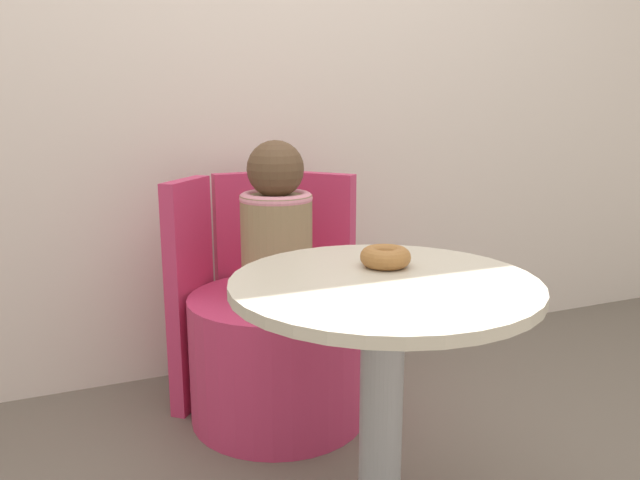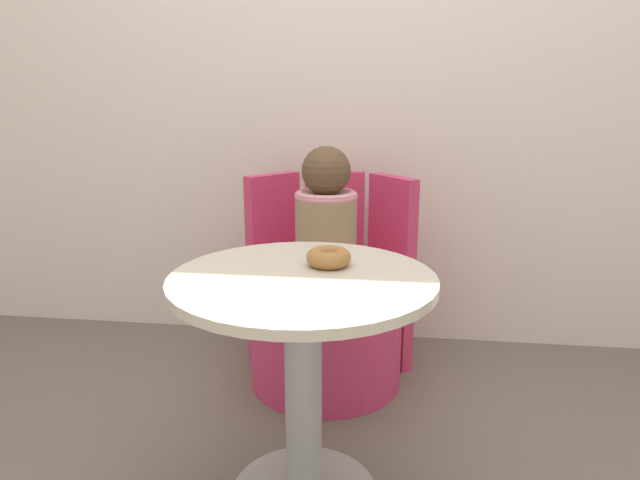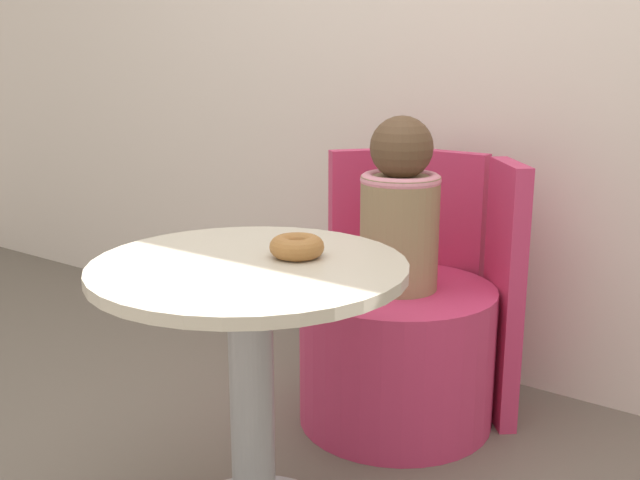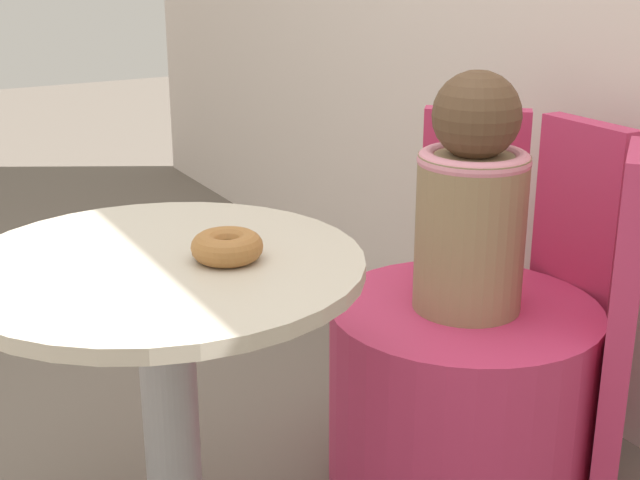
{
  "view_description": "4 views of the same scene",
  "coord_description": "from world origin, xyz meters",
  "px_view_note": "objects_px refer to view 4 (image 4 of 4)",
  "views": [
    {
      "loc": [
        -0.68,
        -1.1,
        0.99
      ],
      "look_at": [
        -0.07,
        0.34,
        0.65
      ],
      "focal_mm": 35.0,
      "sensor_mm": 36.0,
      "label": 1
    },
    {
      "loc": [
        0.15,
        -1.29,
        1.06
      ],
      "look_at": [
        -0.06,
        0.34,
        0.63
      ],
      "focal_mm": 32.0,
      "sensor_mm": 36.0,
      "label": 2
    },
    {
      "loc": [
        0.93,
        -1.09,
        1.05
      ],
      "look_at": [
        -0.13,
        0.36,
        0.59
      ],
      "focal_mm": 42.0,
      "sensor_mm": 36.0,
      "label": 3
    },
    {
      "loc": [
        1.24,
        -0.42,
        1.12
      ],
      "look_at": [
        -0.02,
        0.29,
        0.63
      ],
      "focal_mm": 50.0,
      "sensor_mm": 36.0,
      "label": 4
    }
  ],
  "objects_px": {
    "child_figure": "(472,201)",
    "donut": "(227,247)",
    "round_table": "(168,364)",
    "tub_chair": "(461,394)"
  },
  "relations": [
    {
      "from": "donut",
      "to": "child_figure",
      "type": "bearing_deg",
      "value": 97.41
    },
    {
      "from": "round_table",
      "to": "donut",
      "type": "distance_m",
      "value": 0.23
    },
    {
      "from": "tub_chair",
      "to": "child_figure",
      "type": "xyz_separation_m",
      "value": [
        0.0,
        0.0,
        0.43
      ]
    },
    {
      "from": "round_table",
      "to": "child_figure",
      "type": "distance_m",
      "value": 0.67
    },
    {
      "from": "child_figure",
      "to": "donut",
      "type": "height_order",
      "value": "child_figure"
    },
    {
      "from": "child_figure",
      "to": "tub_chair",
      "type": "bearing_deg",
      "value": 0.0
    },
    {
      "from": "child_figure",
      "to": "donut",
      "type": "distance_m",
      "value": 0.56
    },
    {
      "from": "child_figure",
      "to": "donut",
      "type": "xyz_separation_m",
      "value": [
        0.07,
        -0.55,
        0.02
      ]
    },
    {
      "from": "round_table",
      "to": "tub_chair",
      "type": "distance_m",
      "value": 0.69
    },
    {
      "from": "child_figure",
      "to": "donut",
      "type": "bearing_deg",
      "value": -82.59
    }
  ]
}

